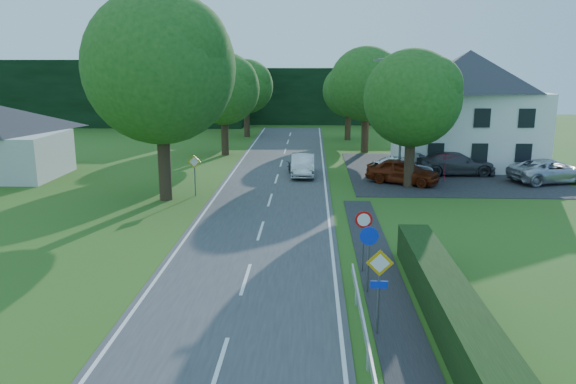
{
  "coord_description": "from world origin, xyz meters",
  "views": [
    {
      "loc": [
        2.34,
        -7.06,
        7.72
      ],
      "look_at": [
        1.34,
        16.75,
        2.19
      ],
      "focal_mm": 35.0,
      "sensor_mm": 36.0,
      "label": 1
    }
  ],
  "objects_px": {
    "motorcycle": "(290,166)",
    "parked_car_red": "(403,171)",
    "parasol": "(445,167)",
    "moving_car": "(303,165)",
    "parked_car_grey": "(455,163)",
    "streetlight": "(399,113)",
    "parked_car_silver_b": "(551,171)",
    "parked_car_silver_a": "(402,167)"
  },
  "relations": [
    {
      "from": "motorcycle",
      "to": "parked_car_red",
      "type": "xyz_separation_m",
      "value": [
        7.47,
        -3.56,
        0.35
      ]
    },
    {
      "from": "motorcycle",
      "to": "parasol",
      "type": "height_order",
      "value": "parasol"
    },
    {
      "from": "parasol",
      "to": "moving_car",
      "type": "bearing_deg",
      "value": 169.61
    },
    {
      "from": "parked_car_grey",
      "to": "parasol",
      "type": "bearing_deg",
      "value": 150.6
    },
    {
      "from": "moving_car",
      "to": "parked_car_grey",
      "type": "bearing_deg",
      "value": 3.59
    },
    {
      "from": "moving_car",
      "to": "parked_car_red",
      "type": "bearing_deg",
      "value": -20.55
    },
    {
      "from": "streetlight",
      "to": "moving_car",
      "type": "height_order",
      "value": "streetlight"
    },
    {
      "from": "parked_car_red",
      "to": "moving_car",
      "type": "bearing_deg",
      "value": 97.44
    },
    {
      "from": "parked_car_silver_b",
      "to": "parasol",
      "type": "relative_size",
      "value": 2.53
    },
    {
      "from": "streetlight",
      "to": "parked_car_silver_b",
      "type": "bearing_deg",
      "value": -2.3
    },
    {
      "from": "motorcycle",
      "to": "parked_car_grey",
      "type": "xyz_separation_m",
      "value": [
        11.58,
        -0.41,
        0.36
      ]
    },
    {
      "from": "streetlight",
      "to": "motorcycle",
      "type": "distance_m",
      "value": 8.63
    },
    {
      "from": "streetlight",
      "to": "parked_car_silver_a",
      "type": "bearing_deg",
      "value": 63.35
    },
    {
      "from": "parked_car_silver_a",
      "to": "parked_car_grey",
      "type": "xyz_separation_m",
      "value": [
        3.81,
        1.0,
        0.14
      ]
    },
    {
      "from": "parked_car_silver_a",
      "to": "parked_car_silver_b",
      "type": "height_order",
      "value": "parked_car_silver_b"
    },
    {
      "from": "parked_car_red",
      "to": "parked_car_grey",
      "type": "relative_size",
      "value": 0.84
    },
    {
      "from": "parked_car_silver_b",
      "to": "motorcycle",
      "type": "bearing_deg",
      "value": 65.05
    },
    {
      "from": "parked_car_silver_b",
      "to": "parasol",
      "type": "distance_m",
      "value": 6.87
    },
    {
      "from": "parasol",
      "to": "parked_car_grey",
      "type": "bearing_deg",
      "value": 63.64
    },
    {
      "from": "parked_car_red",
      "to": "streetlight",
      "type": "bearing_deg",
      "value": 37.46
    },
    {
      "from": "parked_car_grey",
      "to": "parked_car_red",
      "type": "bearing_deg",
      "value": 124.38
    },
    {
      "from": "parked_car_silver_a",
      "to": "parasol",
      "type": "distance_m",
      "value": 2.99
    },
    {
      "from": "parked_car_silver_a",
      "to": "parked_car_grey",
      "type": "height_order",
      "value": "parked_car_grey"
    },
    {
      "from": "streetlight",
      "to": "parked_car_silver_a",
      "type": "height_order",
      "value": "streetlight"
    },
    {
      "from": "streetlight",
      "to": "moving_car",
      "type": "bearing_deg",
      "value": 169.06
    },
    {
      "from": "parked_car_silver_a",
      "to": "parked_car_silver_b",
      "type": "distance_m",
      "value": 9.54
    },
    {
      "from": "parked_car_silver_b",
      "to": "parasol",
      "type": "height_order",
      "value": "parasol"
    },
    {
      "from": "motorcycle",
      "to": "parked_car_silver_a",
      "type": "xyz_separation_m",
      "value": [
        7.77,
        -1.41,
        0.22
      ]
    },
    {
      "from": "streetlight",
      "to": "parked_car_red",
      "type": "xyz_separation_m",
      "value": [
        0.2,
        -1.14,
        -3.63
      ]
    },
    {
      "from": "parked_car_grey",
      "to": "parasol",
      "type": "xyz_separation_m",
      "value": [
        -1.24,
        -2.5,
        0.16
      ]
    },
    {
      "from": "motorcycle",
      "to": "parked_car_grey",
      "type": "relative_size",
      "value": 0.3
    },
    {
      "from": "moving_car",
      "to": "parasol",
      "type": "height_order",
      "value": "parasol"
    },
    {
      "from": "parked_car_red",
      "to": "parasol",
      "type": "distance_m",
      "value": 2.94
    },
    {
      "from": "parked_car_grey",
      "to": "moving_car",
      "type": "bearing_deg",
      "value": 91.17
    },
    {
      "from": "parasol",
      "to": "streetlight",
      "type": "bearing_deg",
      "value": 170.75
    },
    {
      "from": "moving_car",
      "to": "parasol",
      "type": "xyz_separation_m",
      "value": [
        9.37,
        -1.72,
        0.23
      ]
    },
    {
      "from": "moving_car",
      "to": "parked_car_silver_a",
      "type": "distance_m",
      "value": 6.81
    },
    {
      "from": "motorcycle",
      "to": "parked_car_grey",
      "type": "height_order",
      "value": "parked_car_grey"
    },
    {
      "from": "motorcycle",
      "to": "parked_car_silver_b",
      "type": "relative_size",
      "value": 0.31
    },
    {
      "from": "parked_car_silver_a",
      "to": "parasol",
      "type": "xyz_separation_m",
      "value": [
        2.57,
        -1.5,
        0.3
      ]
    },
    {
      "from": "parked_car_silver_a",
      "to": "parasol",
      "type": "bearing_deg",
      "value": -120.16
    },
    {
      "from": "parked_car_silver_a",
      "to": "parked_car_grey",
      "type": "distance_m",
      "value": 3.94
    }
  ]
}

